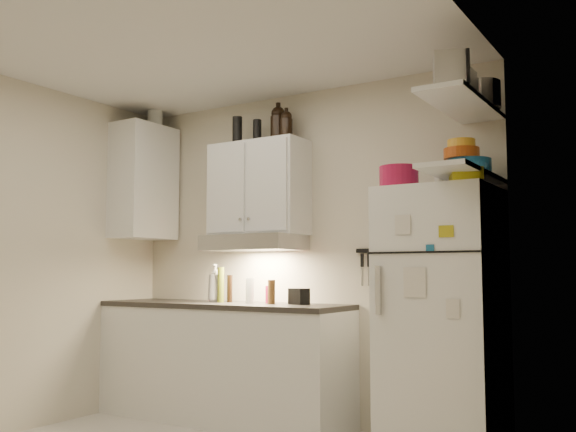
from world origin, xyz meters
The scene contains 35 objects.
ceiling centered at (0.00, 0.00, 2.61)m, with size 3.20×3.00×0.02m, color silver.
back_wall centered at (0.00, 1.51, 1.30)m, with size 3.20×0.02×2.60m, color beige.
left_wall centered at (-1.61, 0.00, 1.30)m, with size 0.02×3.00×2.60m, color beige.
right_wall centered at (1.61, 0.00, 1.30)m, with size 0.02×3.00×2.60m, color beige.
base_cabinet centered at (-0.55, 1.20, 0.44)m, with size 2.10×0.60×0.88m, color white.
countertop centered at (-0.55, 1.20, 0.90)m, with size 2.10×0.62×0.04m, color #2E2A27.
upper_cabinet centered at (-0.30, 1.33, 1.83)m, with size 0.80×0.33×0.75m, color white.
side_cabinet centered at (-1.44, 1.20, 1.95)m, with size 0.33×0.55×1.00m, color white.
range_hood centered at (-0.30, 1.27, 1.39)m, with size 0.76×0.46×0.12m, color silver.
fridge centered at (1.25, 1.16, 0.85)m, with size 0.70×0.68×1.70m, color white.
shelf_hi centered at (1.45, 1.02, 2.20)m, with size 0.30×0.95×0.03m, color white.
shelf_lo centered at (1.45, 1.02, 1.76)m, with size 0.30×0.95×0.03m, color white.
knife_strip centered at (0.70, 1.49, 1.32)m, with size 0.42×0.02×0.03m, color black.
dutch_oven centered at (1.02, 1.03, 1.77)m, with size 0.25×0.25×0.15m, color #AE1441.
book_stack centered at (1.49, 0.92, 1.74)m, with size 0.18×0.22×0.07m, color #B0A516.
spice_jar centered at (1.27, 1.08, 1.75)m, with size 0.06×0.06×0.09m, color silver.
stock_pot centered at (1.51, 1.26, 2.30)m, with size 0.25×0.25×0.18m, color silver.
tin_a centered at (1.43, 1.02, 2.31)m, with size 0.20×0.18×0.20m, color #AAAAAD.
tin_b centered at (1.49, 0.68, 2.31)m, with size 0.19×0.19×0.19m, color #AAAAAD.
bowl_teal centered at (1.42, 1.25, 1.83)m, with size 0.28×0.28×0.11m, color #1A628F.
bowl_orange centered at (1.39, 1.20, 1.92)m, with size 0.23×0.23×0.07m, color #BD4A11.
bowl_yellow centered at (1.39, 1.20, 1.98)m, with size 0.18×0.18×0.06m, color gold.
plates centered at (1.47, 1.07, 1.80)m, with size 0.22×0.22×0.05m, color #1A628F.
growler_a centered at (-0.15, 1.39, 2.35)m, with size 0.13×0.13×0.30m, color black, non-canonical shape.
growler_b centered at (-0.04, 1.34, 2.32)m, with size 0.10×0.10×0.23m, color black, non-canonical shape.
thermos_a centered at (-0.34, 1.36, 2.30)m, with size 0.07×0.07×0.20m, color black.
thermos_b centered at (-0.49, 1.30, 2.32)m, with size 0.08×0.08×0.23m, color black.
side_jar centered at (-1.39, 1.28, 2.54)m, with size 0.13×0.13×0.18m, color silver.
soap_bottle centered at (-0.66, 1.24, 1.09)m, with size 0.13×0.13×0.34m, color white.
pepper_mill centered at (-0.09, 1.21, 1.01)m, with size 0.06×0.06×0.18m, color brown.
oil_bottle centered at (-0.58, 1.21, 1.06)m, with size 0.05×0.05×0.28m, color #5D691A.
vinegar_bottle centered at (-0.53, 1.27, 1.03)m, with size 0.05×0.05×0.22m, color black.
clear_bottle centered at (-0.31, 1.24, 1.02)m, with size 0.07×0.07×0.20m, color silver.
red_jar centered at (-0.17, 1.30, 0.99)m, with size 0.07×0.07×0.14m, color #AE1441.
caddy centered at (0.11, 1.27, 0.98)m, with size 0.14×0.10×0.12m, color black.
Camera 1 is at (2.61, -2.86, 1.16)m, focal length 40.00 mm.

